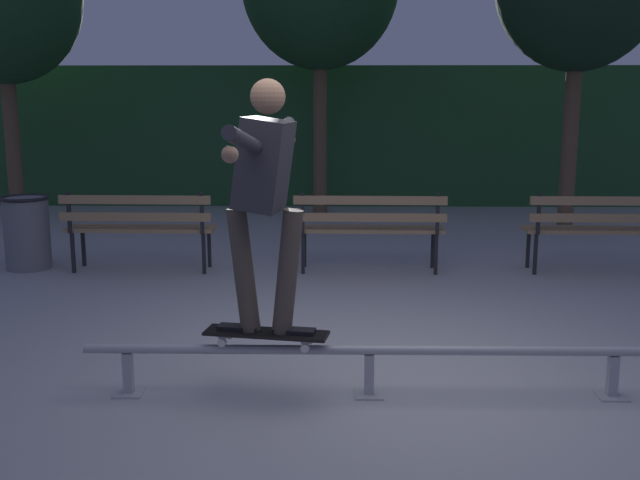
# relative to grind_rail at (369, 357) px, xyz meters

# --- Properties ---
(ground_plane) EXTENTS (90.00, 90.00, 0.00)m
(ground_plane) POSITION_rel_grind_rail_xyz_m (0.00, 0.22, -0.25)
(ground_plane) COLOR #99999E
(hedge_backdrop) EXTENTS (24.00, 1.20, 2.35)m
(hedge_backdrop) POSITION_rel_grind_rail_xyz_m (0.00, 8.74, 0.92)
(hedge_backdrop) COLOR #234C28
(hedge_backdrop) RESTS_ON ground
(grind_rail) EXTENTS (3.61, 0.18, 0.33)m
(grind_rail) POSITION_rel_grind_rail_xyz_m (0.00, 0.00, 0.00)
(grind_rail) COLOR #9E9EA3
(grind_rail) RESTS_ON ground
(skateboard) EXTENTS (0.80, 0.33, 0.09)m
(skateboard) POSITION_rel_grind_rail_xyz_m (-0.65, -0.00, 0.15)
(skateboard) COLOR black
(skateboard) RESTS_ON grind_rail
(skateboarder) EXTENTS (0.63, 1.39, 1.56)m
(skateboarder) POSITION_rel_grind_rail_xyz_m (-0.65, -0.00, 1.09)
(skateboarder) COLOR black
(skateboarder) RESTS_ON skateboard
(park_bench_leftmost) EXTENTS (1.61, 0.44, 0.88)m
(park_bench_leftmost) POSITION_rel_grind_rail_xyz_m (-2.30, 3.33, 0.28)
(park_bench_leftmost) COLOR black
(park_bench_leftmost) RESTS_ON ground
(park_bench_left_center) EXTENTS (1.61, 0.44, 0.88)m
(park_bench_left_center) POSITION_rel_grind_rail_xyz_m (0.16, 3.33, 0.28)
(park_bench_left_center) COLOR black
(park_bench_left_center) RESTS_ON ground
(park_bench_right_center) EXTENTS (1.61, 0.44, 0.88)m
(park_bench_right_center) POSITION_rel_grind_rail_xyz_m (2.62, 3.33, 0.28)
(park_bench_right_center) COLOR black
(park_bench_right_center) RESTS_ON ground
(trash_can) EXTENTS (0.52, 0.52, 0.80)m
(trash_can) POSITION_rel_grind_rail_xyz_m (-3.57, 3.47, 0.16)
(trash_can) COLOR slate
(trash_can) RESTS_ON ground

